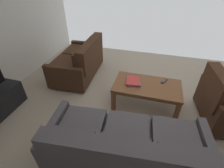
{
  "coord_description": "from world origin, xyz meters",
  "views": [
    {
      "loc": [
        0.05,
        2.22,
        2.08
      ],
      "look_at": [
        0.58,
        0.33,
        0.68
      ],
      "focal_mm": 25.9,
      "sensor_mm": 36.0,
      "label": 1
    }
  ],
  "objects_px": {
    "coffee_table": "(147,88)",
    "book_stack": "(133,81)",
    "loveseat_near": "(80,61)",
    "sofa_main": "(125,148)",
    "tv_remote": "(164,81)"
  },
  "relations": [
    {
      "from": "coffee_table",
      "to": "book_stack",
      "type": "distance_m",
      "value": 0.26
    },
    {
      "from": "loveseat_near",
      "to": "sofa_main",
      "type": "bearing_deg",
      "value": 127.77
    },
    {
      "from": "loveseat_near",
      "to": "book_stack",
      "type": "bearing_deg",
      "value": 154.65
    },
    {
      "from": "sofa_main",
      "to": "tv_remote",
      "type": "height_order",
      "value": "sofa_main"
    },
    {
      "from": "book_stack",
      "to": "tv_remote",
      "type": "height_order",
      "value": "book_stack"
    },
    {
      "from": "sofa_main",
      "to": "book_stack",
      "type": "xyz_separation_m",
      "value": [
        0.12,
        -1.23,
        0.13
      ]
    },
    {
      "from": "loveseat_near",
      "to": "book_stack",
      "type": "height_order",
      "value": "loveseat_near"
    },
    {
      "from": "sofa_main",
      "to": "loveseat_near",
      "type": "bearing_deg",
      "value": -52.23
    },
    {
      "from": "loveseat_near",
      "to": "coffee_table",
      "type": "height_order",
      "value": "loveseat_near"
    },
    {
      "from": "book_stack",
      "to": "loveseat_near",
      "type": "bearing_deg",
      "value": -25.35
    },
    {
      "from": "sofa_main",
      "to": "book_stack",
      "type": "height_order",
      "value": "sofa_main"
    },
    {
      "from": "book_stack",
      "to": "tv_remote",
      "type": "relative_size",
      "value": 2.02
    },
    {
      "from": "sofa_main",
      "to": "loveseat_near",
      "type": "distance_m",
      "value": 2.35
    },
    {
      "from": "sofa_main",
      "to": "tv_remote",
      "type": "relative_size",
      "value": 12.34
    },
    {
      "from": "sofa_main",
      "to": "loveseat_near",
      "type": "relative_size",
      "value": 1.36
    }
  ]
}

